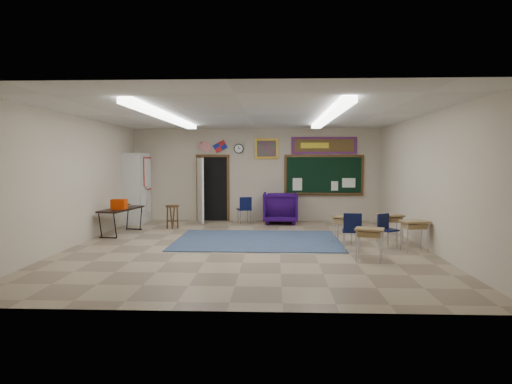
{
  "coord_description": "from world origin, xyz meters",
  "views": [
    {
      "loc": [
        0.62,
        -10.32,
        1.98
      ],
      "look_at": [
        0.13,
        1.5,
        1.15
      ],
      "focal_mm": 32.0,
      "sensor_mm": 36.0,
      "label": 1
    }
  ],
  "objects_px": {
    "student_desk_front_left": "(345,228)",
    "folding_table": "(122,220)",
    "wingback_armchair": "(280,208)",
    "wooden_stool": "(172,217)",
    "student_desk_front_right": "(390,227)"
  },
  "relations": [
    {
      "from": "student_desk_front_left",
      "to": "folding_table",
      "type": "distance_m",
      "value": 5.89
    },
    {
      "from": "wooden_stool",
      "to": "wingback_armchair",
      "type": "bearing_deg",
      "value": 21.57
    },
    {
      "from": "student_desk_front_left",
      "to": "folding_table",
      "type": "height_order",
      "value": "folding_table"
    },
    {
      "from": "student_desk_front_left",
      "to": "student_desk_front_right",
      "type": "distance_m",
      "value": 1.06
    },
    {
      "from": "wingback_armchair",
      "to": "wooden_stool",
      "type": "height_order",
      "value": "wingback_armchair"
    },
    {
      "from": "wingback_armchair",
      "to": "folding_table",
      "type": "relative_size",
      "value": 0.62
    },
    {
      "from": "student_desk_front_left",
      "to": "wooden_stool",
      "type": "distance_m",
      "value": 5.08
    },
    {
      "from": "wingback_armchair",
      "to": "wooden_stool",
      "type": "relative_size",
      "value": 1.59
    },
    {
      "from": "wingback_armchair",
      "to": "folding_table",
      "type": "bearing_deg",
      "value": 27.32
    },
    {
      "from": "wingback_armchair",
      "to": "wooden_stool",
      "type": "distance_m",
      "value": 3.36
    },
    {
      "from": "student_desk_front_left",
      "to": "wooden_stool",
      "type": "xyz_separation_m",
      "value": [
        -4.62,
        2.13,
        -0.01
      ]
    },
    {
      "from": "wingback_armchair",
      "to": "student_desk_front_left",
      "type": "relative_size",
      "value": 1.61
    },
    {
      "from": "wingback_armchair",
      "to": "folding_table",
      "type": "distance_m",
      "value": 4.82
    },
    {
      "from": "folding_table",
      "to": "wooden_stool",
      "type": "xyz_separation_m",
      "value": [
        1.16,
        0.97,
        -0.03
      ]
    },
    {
      "from": "student_desk_front_left",
      "to": "student_desk_front_right",
      "type": "relative_size",
      "value": 0.97
    }
  ]
}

